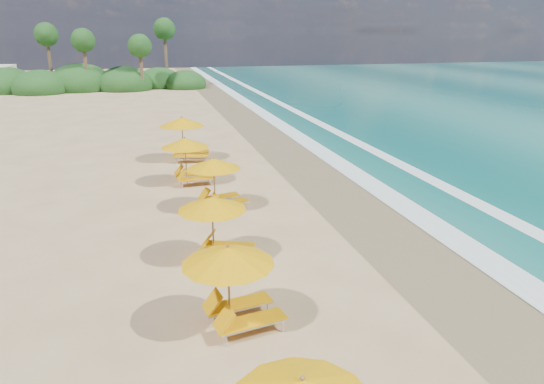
# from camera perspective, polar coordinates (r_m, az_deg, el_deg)

# --- Properties ---
(ground) EXTENTS (160.00, 160.00, 0.00)m
(ground) POSITION_cam_1_polar(r_m,az_deg,el_deg) (17.56, -0.00, -3.72)
(ground) COLOR tan
(ground) RESTS_ON ground
(wet_sand) EXTENTS (4.00, 160.00, 0.01)m
(wet_sand) POSITION_cam_1_polar(r_m,az_deg,el_deg) (18.90, 11.82, -2.48)
(wet_sand) COLOR olive
(wet_sand) RESTS_ON ground
(surf_foam) EXTENTS (4.00, 160.00, 0.01)m
(surf_foam) POSITION_cam_1_polar(r_m,az_deg,el_deg) (20.20, 18.72, -1.65)
(surf_foam) COLOR white
(surf_foam) RESTS_ON ground
(station_1) EXTENTS (2.54, 2.42, 2.13)m
(station_1) POSITION_cam_1_polar(r_m,az_deg,el_deg) (11.27, -4.27, -10.31)
(station_1) COLOR olive
(station_1) RESTS_ON ground
(station_2) EXTENTS (2.68, 2.65, 2.06)m
(station_2) POSITION_cam_1_polar(r_m,az_deg,el_deg) (14.51, -6.30, -3.78)
(station_2) COLOR olive
(station_2) RESTS_ON ground
(station_3) EXTENTS (2.58, 2.49, 2.09)m
(station_3) POSITION_cam_1_polar(r_m,az_deg,el_deg) (18.79, -6.30, 1.44)
(station_3) COLOR olive
(station_3) RESTS_ON ground
(station_4) EXTENTS (2.44, 2.28, 2.16)m
(station_4) POSITION_cam_1_polar(r_m,az_deg,el_deg) (22.15, -9.60, 3.99)
(station_4) COLOR olive
(station_4) RESTS_ON ground
(station_5) EXTENTS (2.83, 2.69, 2.38)m
(station_5) POSITION_cam_1_polar(r_m,az_deg,el_deg) (26.23, -9.98, 6.46)
(station_5) COLOR olive
(station_5) RESTS_ON ground
(treeline) EXTENTS (25.80, 8.80, 9.74)m
(treeline) POSITION_cam_1_polar(r_m,az_deg,el_deg) (61.79, -20.47, 11.97)
(treeline) COLOR #163D14
(treeline) RESTS_ON ground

